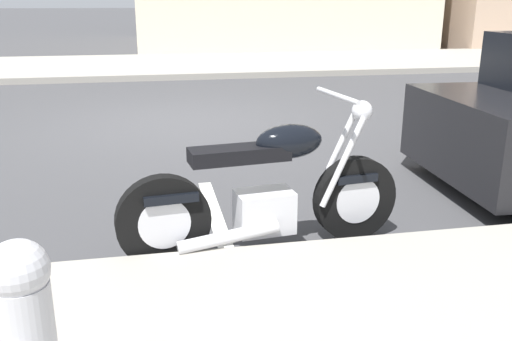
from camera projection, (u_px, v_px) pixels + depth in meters
name	position (u px, v px, depth m)	size (l,w,h in m)	color
ground_plane	(184.00, 123.00, 8.07)	(260.00, 260.00, 0.00)	#3D3D3F
parking_stall_stripe	(219.00, 226.00, 4.38)	(0.12, 2.20, 0.01)	silver
parked_motorcycle	(267.00, 194.00, 3.84)	(2.06, 0.64, 1.12)	black
fire_hydrant	(25.00, 323.00, 2.13)	(0.24, 0.36, 0.74)	#B7B7BC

